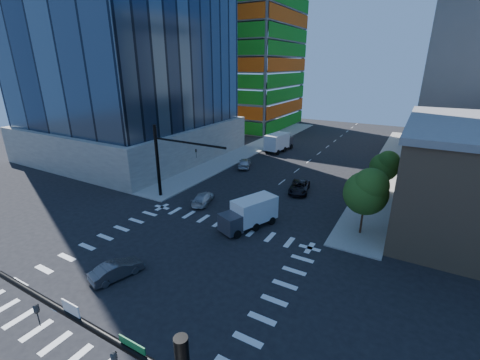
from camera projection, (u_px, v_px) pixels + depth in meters
The scene contains 14 objects.
ground at pixel (169, 270), 26.29m from camera, with size 160.00×160.00×0.00m, color black.
road_markings at pixel (169, 270), 26.28m from camera, with size 20.00×20.00×0.01m, color silver.
sidewalk_ne at pixel (389, 165), 53.11m from camera, with size 5.00×60.00×0.15m, color gray.
sidewalk_nw at pixel (255, 147), 64.75m from camera, with size 5.00×60.00×0.15m, color gray.
construction_building at pixel (244, 27), 81.22m from camera, with size 25.16×34.50×70.60m.
signal_mast_nw at pixel (166, 156), 38.46m from camera, with size 10.20×0.40×9.00m.
tree_south at pixel (367, 191), 30.16m from camera, with size 4.16×4.16×6.82m.
tree_north at pixel (385, 165), 40.06m from camera, with size 3.54×3.52×5.78m.
car_nb_far at pixel (299, 187), 42.09m from camera, with size 2.33×5.06×1.41m, color black.
car_sb_near at pixel (203, 198), 38.73m from camera, with size 1.80×4.43×1.29m, color silver.
car_sb_mid at pixel (245, 163), 52.05m from camera, with size 1.83×4.56×1.55m, color #B1B2B9.
car_sb_cross at pixel (117, 270), 25.22m from camera, with size 1.44×4.13×1.36m, color #494A4E.
box_truck_near at pixel (247, 216), 32.70m from camera, with size 4.41×6.22×3.00m.
box_truck_far at pixel (280, 143), 61.89m from camera, with size 3.51×6.86×3.46m.
Camera 1 is at (16.08, -16.37, 15.93)m, focal length 24.00 mm.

